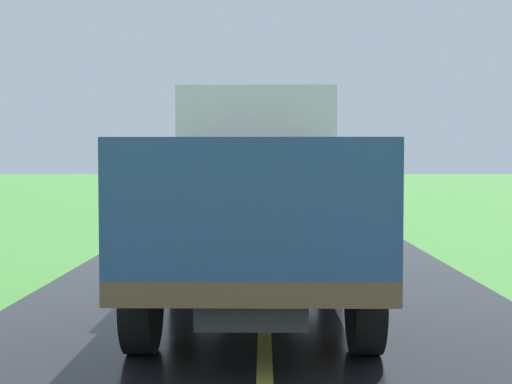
% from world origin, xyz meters
% --- Properties ---
extents(banana_truck_near, '(2.38, 5.82, 2.80)m').
position_xyz_m(banana_truck_near, '(-0.11, 12.74, 1.48)').
color(banana_truck_near, '#2D2D30').
rests_on(banana_truck_near, road_surface).
extents(banana_truck_far, '(2.38, 5.81, 2.80)m').
position_xyz_m(banana_truck_far, '(-0.21, 26.94, 1.46)').
color(banana_truck_far, '#2D2D30').
rests_on(banana_truck_far, road_surface).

